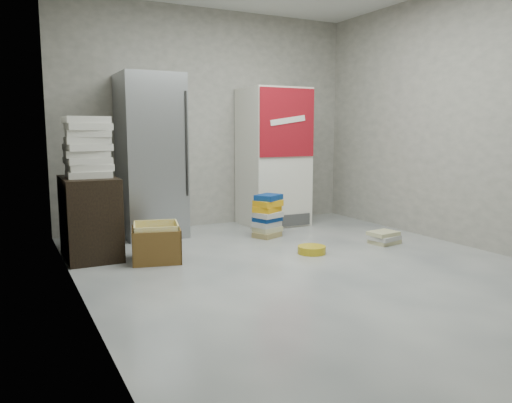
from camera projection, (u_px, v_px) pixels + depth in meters
The scene contains 10 objects.
ground at pixel (315, 269), 4.53m from camera, with size 5.00×5.00×0.00m, color beige.
room_shell at pixel (318, 66), 4.28m from camera, with size 4.04×5.04×2.82m.
steel_fridge at pixel (151, 156), 5.87m from camera, with size 0.70×0.72×1.90m.
coke_cooler at pixel (273, 157), 6.62m from camera, with size 0.80×0.73×1.80m.
wood_shelf at pixel (90, 217), 4.93m from camera, with size 0.50×0.80×0.80m, color black.
supply_box_stack at pixel (88, 147), 4.83m from camera, with size 0.44×0.44×0.58m.
phonebook_stack_main at pixel (268, 216), 5.89m from camera, with size 0.41×0.37×0.50m.
phonebook_stack_side at pixel (384, 238), 5.56m from camera, with size 0.35×0.30×0.14m.
cardboard_box at pixel (156, 245), 4.82m from camera, with size 0.55×0.55×0.37m.
bucket_lid at pixel (312, 250), 5.12m from camera, with size 0.29×0.29×0.08m, color gold.
Camera 1 is at (-2.48, -3.67, 1.25)m, focal length 35.00 mm.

